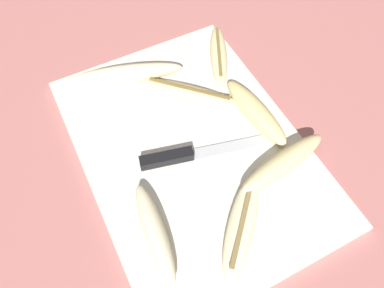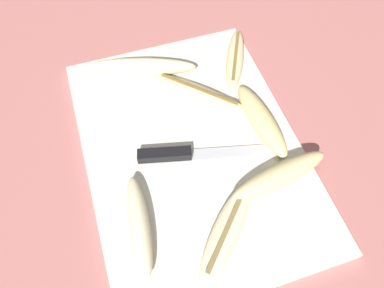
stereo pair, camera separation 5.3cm
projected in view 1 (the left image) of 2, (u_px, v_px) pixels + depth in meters
name	position (u px, v px, depth m)	size (l,w,h in m)	color
ground_plane	(192.00, 150.00, 0.67)	(4.00, 4.00, 0.00)	#B76B66
cutting_board	(192.00, 149.00, 0.66)	(0.52, 0.37, 0.01)	silver
knife	(180.00, 156.00, 0.64)	(0.07, 0.22, 0.02)	black
banana_soft_right	(219.00, 55.00, 0.76)	(0.17, 0.10, 0.02)	beige
banana_pale_long	(240.00, 227.00, 0.57)	(0.15, 0.15, 0.02)	beige
banana_ripe_center	(189.00, 92.00, 0.71)	(0.16, 0.16, 0.02)	beige
banana_cream_curved	(129.00, 73.00, 0.72)	(0.10, 0.21, 0.04)	beige
banana_bright_far	(155.00, 231.00, 0.56)	(0.17, 0.05, 0.03)	beige
banana_mellow_near	(283.00, 163.00, 0.62)	(0.07, 0.18, 0.04)	beige
banana_golden_short	(256.00, 112.00, 0.68)	(0.17, 0.06, 0.03)	#EDD689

